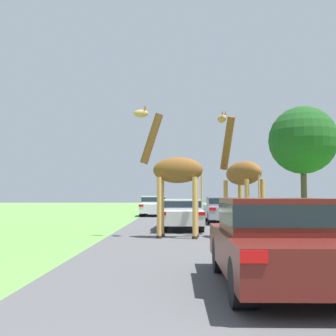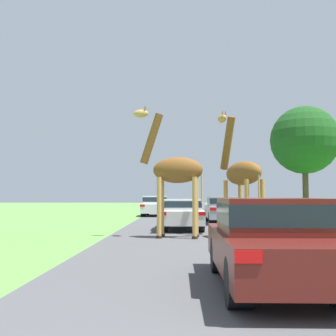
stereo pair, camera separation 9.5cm
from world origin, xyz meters
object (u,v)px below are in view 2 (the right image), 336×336
object	(u,v)px
car_far_ahead	(181,213)
giraffe_near_road	(175,171)
car_lead_maroon	(271,239)
car_queue_right	(224,209)
car_queue_left	(155,205)
giraffe_companion	(241,173)
tree_right_cluster	(305,140)

from	to	relation	value
car_far_ahead	giraffe_near_road	bearing A→B (deg)	-94.22
giraffe_near_road	car_lead_maroon	world-z (taller)	giraffe_near_road
car_queue_right	car_far_ahead	xyz separation A→B (m)	(-2.37, -4.53, -0.04)
car_lead_maroon	car_far_ahead	world-z (taller)	car_lead_maroon
car_queue_left	giraffe_companion	bearing A→B (deg)	-76.04
giraffe_companion	car_queue_left	distance (m)	16.51
car_queue_right	car_far_ahead	size ratio (longest dim) A/B	1.11
giraffe_companion	tree_right_cluster	distance (m)	21.77
car_far_ahead	tree_right_cluster	size ratio (longest dim) A/B	0.46
giraffe_near_road	giraffe_companion	size ratio (longest dim) A/B	1.01
car_queue_right	car_far_ahead	distance (m)	5.11
car_queue_left	car_far_ahead	size ratio (longest dim) A/B	1.01
car_far_ahead	tree_right_cluster	distance (m)	19.76
car_queue_left	tree_right_cluster	xyz separation A→B (m)	(12.11, 3.89, 5.27)
car_queue_left	tree_right_cluster	distance (m)	13.77
car_queue_right	car_queue_left	distance (m)	8.72
car_lead_maroon	car_queue_left	bearing A→B (deg)	97.97
giraffe_near_road	tree_right_cluster	size ratio (longest dim) A/B	0.55
car_lead_maroon	car_far_ahead	distance (m)	11.65
giraffe_companion	car_far_ahead	world-z (taller)	giraffe_companion
giraffe_companion	car_lead_maroon	world-z (taller)	giraffe_companion
car_queue_right	tree_right_cluster	world-z (taller)	tree_right_cluster
giraffe_companion	car_lead_maroon	size ratio (longest dim) A/B	1.07
giraffe_companion	giraffe_near_road	bearing A→B (deg)	150.83
car_queue_right	car_far_ahead	bearing A→B (deg)	-117.59
giraffe_near_road	car_lead_maroon	size ratio (longest dim) A/B	1.08
giraffe_companion	car_far_ahead	size ratio (longest dim) A/B	1.17
car_queue_right	car_queue_left	world-z (taller)	car_queue_left
giraffe_near_road	tree_right_cluster	xyz separation A→B (m)	(10.50, 19.58, 3.65)
car_lead_maroon	tree_right_cluster	world-z (taller)	tree_right_cluster
giraffe_near_road	car_lead_maroon	distance (m)	8.36
car_queue_right	giraffe_companion	bearing A→B (deg)	-91.88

